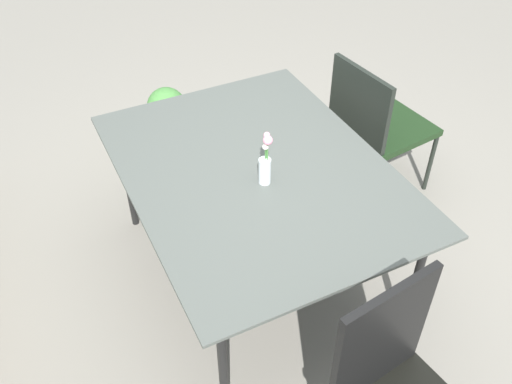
# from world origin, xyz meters

# --- Properties ---
(ground_plane) EXTENTS (12.00, 12.00, 0.00)m
(ground_plane) POSITION_xyz_m (0.00, 0.00, 0.00)
(ground_plane) COLOR gray
(dining_table) EXTENTS (1.57, 1.19, 0.74)m
(dining_table) POSITION_xyz_m (0.00, 0.10, 0.69)
(dining_table) COLOR #4C514C
(dining_table) RESTS_ON ground
(chair_near_right) EXTENTS (0.55, 0.55, 0.90)m
(chair_near_right) POSITION_xyz_m (0.34, -0.87, 0.51)
(chair_near_right) COLOR black
(chair_near_right) RESTS_ON ground
(flower_vase) EXTENTS (0.06, 0.06, 0.27)m
(flower_vase) POSITION_xyz_m (-0.10, 0.10, 0.84)
(flower_vase) COLOR silver
(flower_vase) RESTS_ON dining_table
(potted_plant) EXTENTS (0.27, 0.27, 0.43)m
(potted_plant) POSITION_xyz_m (1.38, 0.10, 0.22)
(potted_plant) COLOR gray
(potted_plant) RESTS_ON ground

